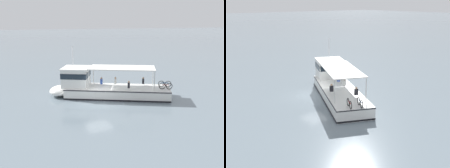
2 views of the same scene
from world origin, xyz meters
TOP-DOWN VIEW (x-y plane):
  - ground_plane at (0.00, 0.00)m, footprint 400.00×400.00m
  - ferry_main at (-1.02, -1.89)m, footprint 12.83×8.13m

SIDE VIEW (x-z plane):
  - ground_plane at x=0.00m, z-range 0.00..0.00m
  - ferry_main at x=-1.02m, z-range -1.64..3.68m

